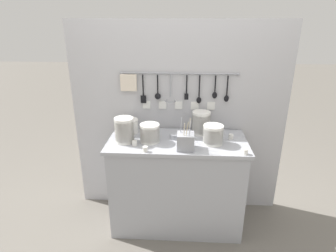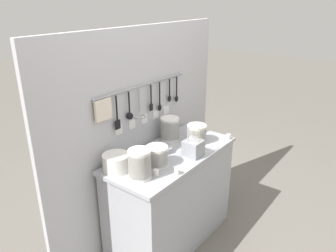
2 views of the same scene
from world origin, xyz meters
name	(u,v)px [view 1 (image 1 of 2)]	position (x,y,z in m)	size (l,w,h in m)	color
ground_plane	(176,221)	(0.00, 0.00, 0.00)	(20.00, 20.00, 0.00)	#666059
counter	(177,183)	(0.00, 0.00, 0.42)	(1.18, 0.54, 0.85)	#9EA0A8
back_wall	(178,121)	(0.00, 0.31, 0.91)	(1.98, 0.11, 1.82)	#B2B2B7
bowl_stack_tall_left	(201,123)	(0.20, 0.17, 0.95)	(0.16, 0.16, 0.20)	silver
bowl_stack_nested_right	(124,130)	(-0.44, -0.06, 0.95)	(0.16, 0.16, 0.21)	silver
bowl_stack_back_corner	(213,135)	(0.29, -0.05, 0.93)	(0.16, 0.16, 0.16)	silver
bowl_stack_short_front	(150,133)	(-0.23, -0.04, 0.92)	(0.16, 0.16, 0.15)	silver
plate_stack	(127,126)	(-0.46, 0.15, 0.91)	(0.20, 0.20, 0.12)	silver
steel_mixing_bowl	(176,136)	(-0.02, 0.04, 0.87)	(0.10, 0.10, 0.04)	#93969E
cutlery_caddy	(186,141)	(0.07, -0.16, 0.91)	(0.13, 0.13, 0.26)	#93969E
cup_centre	(134,143)	(-0.35, -0.13, 0.87)	(0.04, 0.04, 0.04)	silver
cup_back_right	(145,149)	(-0.24, -0.23, 0.87)	(0.04, 0.04, 0.04)	silver
cup_beside_plates	(231,137)	(0.46, 0.05, 0.87)	(0.04, 0.04, 0.04)	silver
cup_back_left	(245,152)	(0.52, -0.23, 0.87)	(0.04, 0.04, 0.04)	silver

